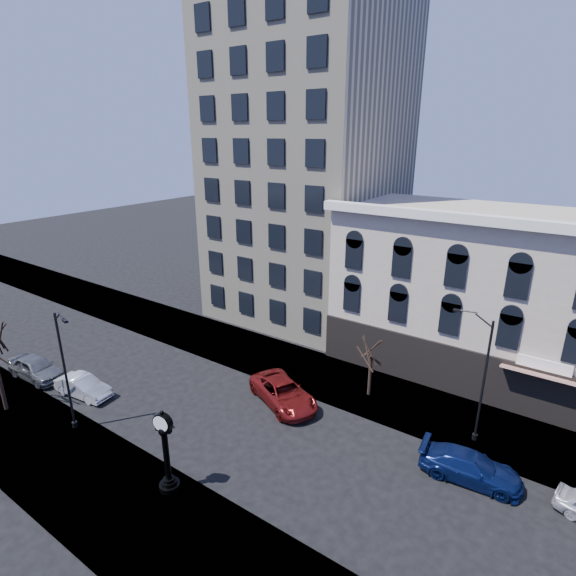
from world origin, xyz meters
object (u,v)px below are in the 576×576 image
Objects in this scene: street_lamp_near at (62,341)px; car_near_b at (83,386)px; street_clock at (166,454)px; car_near_a at (36,368)px.

car_near_b is (-3.47, 2.57, -5.42)m from street_lamp_near.
car_near_a is (-16.52, 1.93, -1.35)m from street_clock.
car_near_b is at bearing -85.97° from car_near_a.
street_clock is 8.97m from street_lamp_near.
street_clock is at bearing 13.32° from street_lamp_near.
street_clock is 16.68m from car_near_a.
street_lamp_near is 10.17m from car_near_a.
street_lamp_near reaches higher than car_near_b.
car_near_a is 5.03m from car_near_b.
car_near_b is at bearing 155.06° from street_clock.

